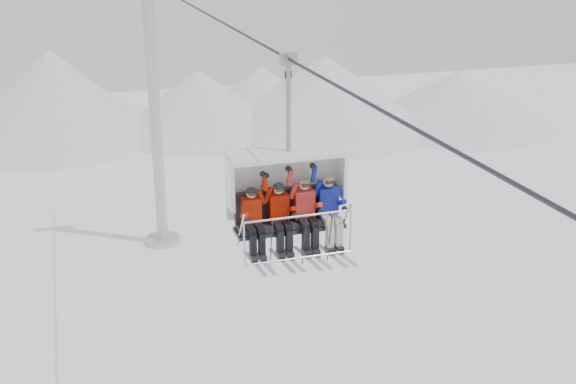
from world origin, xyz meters
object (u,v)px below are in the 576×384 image
object	(u,v)px
chairlift_carrier	(286,186)
skier_center_right	(305,211)
skier_far_left	(253,219)
skier_far_right	(329,208)
lift_tower_right	(156,137)
skier_center_left	(280,215)

from	to	relation	value
chairlift_carrier	skier_center_right	world-z (taller)	chairlift_carrier
skier_far_left	chairlift_carrier	bearing A→B (deg)	21.57
chairlift_carrier	skier_far_right	size ratio (longest dim) A/B	2.36
lift_tower_right	skier_far_left	world-z (taller)	lift_tower_right
skier_center_left	skier_far_right	distance (m)	1.06
lift_tower_right	chairlift_carrier	bearing A→B (deg)	-90.00
chairlift_carrier	skier_far_right	world-z (taller)	chairlift_carrier
skier_far_left	skier_center_left	size ratio (longest dim) A/B	1.00
chairlift_carrier	skier_far_right	distance (m)	1.00
lift_tower_right	skier_center_left	xyz separation A→B (m)	(-0.23, -22.20, 4.41)
chairlift_carrier	skier_far_left	size ratio (longest dim) A/B	2.36
lift_tower_right	skier_far_right	world-z (taller)	lift_tower_right
skier_far_left	skier_far_right	distance (m)	1.63
lift_tower_right	skier_center_right	world-z (taller)	lift_tower_right
lift_tower_right	skier_center_left	bearing A→B (deg)	-90.60
skier_center_left	skier_far_right	size ratio (longest dim) A/B	1.00
lift_tower_right	chairlift_carrier	xyz separation A→B (m)	(0.00, -21.89, 4.90)
chairlift_carrier	skier_center_right	xyz separation A→B (m)	(0.31, -0.30, -0.47)
lift_tower_right	skier_center_right	bearing A→B (deg)	-89.20
skier_far_left	lift_tower_right	bearing A→B (deg)	87.94
skier_center_right	skier_far_right	size ratio (longest dim) A/B	1.00
skier_far_left	skier_center_right	xyz separation A→B (m)	(1.11, 0.01, 0.03)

